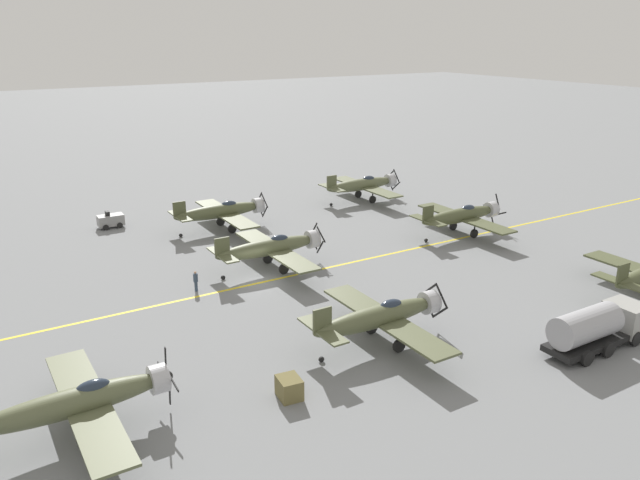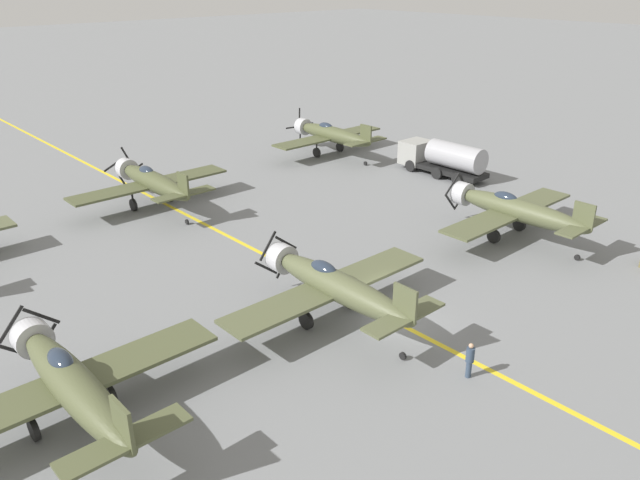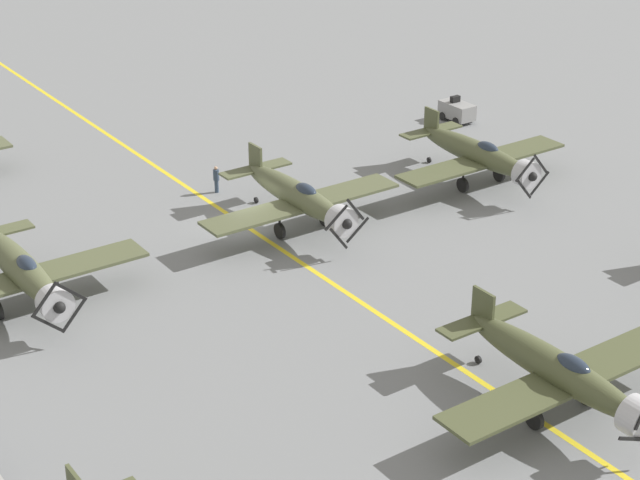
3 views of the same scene
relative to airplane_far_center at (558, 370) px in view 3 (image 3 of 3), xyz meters
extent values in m
plane|color=slate|center=(0.91, -22.87, -2.01)|extent=(400.00, 400.00, 0.00)
cube|color=yellow|center=(0.91, -22.87, -2.01)|extent=(0.30, 160.00, 0.01)
ellipsoid|color=#494E30|center=(0.00, -0.41, 0.04)|extent=(1.50, 9.50, 1.42)
cylinder|color=#B7B7BC|center=(0.00, 4.04, 0.04)|extent=(1.58, 0.90, 1.58)
ellipsoid|color=#232D3D|center=(0.00, 0.73, 0.60)|extent=(0.80, 1.70, 0.76)
cube|color=#494E30|center=(0.00, 0.35, -0.30)|extent=(12.00, 2.10, 0.16)
cube|color=#494E30|center=(0.00, -4.50, 0.19)|extent=(4.40, 1.10, 0.12)
cube|color=#494E30|center=(0.00, -4.50, 0.84)|extent=(0.14, 1.30, 1.60)
cube|color=black|center=(0.80, 4.54, -0.32)|extent=(1.66, 0.06, 0.84)
cylinder|color=black|center=(-1.50, 0.35, -0.93)|extent=(0.14, 0.14, 1.26)
cylinder|color=black|center=(-1.50, 0.35, -1.56)|extent=(0.22, 0.90, 0.90)
cylinder|color=black|center=(1.50, 0.35, -0.93)|extent=(0.14, 0.14, 1.26)
cylinder|color=black|center=(1.50, 0.35, -1.56)|extent=(0.22, 0.90, 0.90)
cylinder|color=black|center=(0.00, -4.56, -1.83)|extent=(0.12, 0.36, 0.36)
ellipsoid|color=#4D5234|center=(-13.95, -20.35, 0.04)|extent=(1.50, 9.50, 1.42)
cylinder|color=#B7B7BC|center=(-13.95, -15.90, 0.04)|extent=(1.57, 0.90, 1.58)
ellipsoid|color=#232D3D|center=(-13.95, -19.21, 0.60)|extent=(0.80, 1.70, 0.76)
cube|color=#4D5234|center=(-13.95, -19.59, -0.30)|extent=(12.00, 2.10, 0.16)
cube|color=#4D5234|center=(-13.95, -24.44, 0.19)|extent=(4.40, 1.10, 0.12)
cube|color=#4D5234|center=(-13.95, -24.44, 0.84)|extent=(0.14, 1.30, 1.60)
sphere|color=black|center=(-13.95, -15.40, 0.04)|extent=(0.56, 0.56, 0.56)
cube|color=black|center=(-14.53, -15.40, 0.70)|extent=(1.25, 0.06, 1.41)
cube|color=black|center=(-14.61, -15.40, -0.53)|extent=(1.41, 0.06, 1.25)
cube|color=black|center=(-13.38, -15.40, -0.62)|extent=(1.25, 0.06, 1.41)
cube|color=black|center=(-13.29, -15.40, 0.61)|extent=(1.41, 0.06, 1.25)
cylinder|color=black|center=(-15.45, -19.59, -0.93)|extent=(0.14, 0.14, 1.26)
cylinder|color=black|center=(-15.45, -19.59, -1.56)|extent=(0.22, 0.90, 0.90)
cylinder|color=black|center=(-12.45, -19.59, -0.93)|extent=(0.14, 0.14, 1.26)
cylinder|color=black|center=(-12.45, -19.59, -1.56)|extent=(0.22, 0.90, 0.90)
cylinder|color=black|center=(-13.95, -24.50, -1.83)|extent=(0.12, 0.36, 0.36)
ellipsoid|color=#54593B|center=(-1.30, -21.16, 0.04)|extent=(1.50, 9.50, 1.42)
cylinder|color=#B7B7BC|center=(-1.30, -16.71, 0.04)|extent=(1.58, 0.90, 1.58)
ellipsoid|color=#232D3D|center=(-1.30, -20.02, 0.60)|extent=(0.80, 1.70, 0.76)
cube|color=#54593B|center=(-1.30, -20.40, -0.30)|extent=(12.00, 2.10, 0.16)
cube|color=#54593B|center=(-1.30, -25.25, 0.19)|extent=(4.40, 1.10, 0.12)
cube|color=#54593B|center=(-1.30, -25.25, 0.84)|extent=(0.14, 1.30, 1.60)
sphere|color=black|center=(-1.30, -16.21, 0.04)|extent=(0.56, 0.56, 0.56)
cube|color=black|center=(-2.00, -16.21, -0.49)|extent=(1.47, 0.06, 1.18)
cube|color=black|center=(-0.77, -16.21, -0.66)|extent=(1.18, 0.06, 1.47)
cube|color=black|center=(-0.61, -16.21, 0.57)|extent=(1.47, 0.06, 1.18)
cube|color=black|center=(-1.83, -16.21, 0.73)|extent=(1.18, 0.06, 1.47)
cylinder|color=black|center=(-2.80, -20.40, -0.93)|extent=(0.14, 0.14, 1.26)
cylinder|color=black|center=(-2.80, -20.40, -1.56)|extent=(0.22, 0.90, 0.90)
cylinder|color=black|center=(0.20, -20.40, -0.93)|extent=(0.14, 0.14, 1.26)
cylinder|color=black|center=(0.20, -20.40, -1.56)|extent=(0.22, 0.90, 0.90)
cylinder|color=black|center=(-1.30, -25.31, -1.83)|extent=(0.12, 0.36, 0.36)
ellipsoid|color=#525738|center=(14.50, -21.27, 0.04)|extent=(1.50, 9.50, 1.42)
cylinder|color=#B7B7BC|center=(14.50, -16.82, 0.04)|extent=(1.57, 0.90, 1.58)
ellipsoid|color=#232D3D|center=(14.50, -20.13, 0.60)|extent=(0.80, 1.70, 0.76)
cube|color=#525738|center=(14.50, -20.51, -0.30)|extent=(12.00, 2.10, 0.16)
sphere|color=black|center=(14.50, -16.32, 0.04)|extent=(0.56, 0.56, 0.56)
cube|color=black|center=(13.86, -16.32, 0.63)|extent=(1.38, 0.06, 1.29)
cube|color=black|center=(13.91, -16.32, -0.61)|extent=(1.29, 0.06, 1.38)
cube|color=black|center=(15.14, -16.32, -0.55)|extent=(1.38, 0.06, 1.29)
cube|color=black|center=(15.09, -16.32, 0.68)|extent=(1.29, 0.06, 1.38)
cylinder|color=black|center=(13.00, -20.51, -0.93)|extent=(0.14, 0.14, 1.26)
cylinder|color=black|center=(13.00, -20.51, -1.56)|extent=(0.22, 0.90, 0.90)
cube|color=gray|center=(-20.84, -29.63, -1.21)|extent=(1.40, 2.60, 1.10)
cube|color=black|center=(-20.84, -29.89, -0.44)|extent=(0.70, 0.36, 0.44)
cylinder|color=black|center=(-21.53, -28.92, -1.71)|extent=(0.20, 0.60, 0.60)
cylinder|color=black|center=(-20.16, -28.92, -1.71)|extent=(0.20, 0.60, 0.60)
cylinder|color=black|center=(-21.53, -30.35, -1.71)|extent=(0.20, 0.60, 0.60)
cylinder|color=black|center=(-20.16, -30.35, -1.71)|extent=(0.20, 0.60, 0.60)
cylinder|color=#334256|center=(-0.20, -28.06, -1.61)|extent=(0.25, 0.25, 0.80)
cylinder|color=#334256|center=(-0.20, -28.06, -0.88)|extent=(0.36, 0.36, 0.66)
sphere|color=tan|center=(-0.20, -28.06, -0.45)|extent=(0.22, 0.22, 0.22)
camera|label=1|loc=(43.79, -43.37, 17.57)|focal=35.00mm
camera|label=2|loc=(-19.86, -40.39, 14.06)|focal=35.00mm
camera|label=3|loc=(28.74, 24.51, 23.25)|focal=60.00mm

